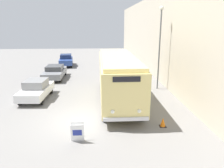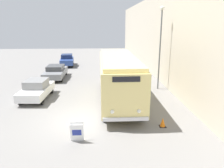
{
  "view_description": "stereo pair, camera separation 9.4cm",
  "coord_description": "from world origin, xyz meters",
  "px_view_note": "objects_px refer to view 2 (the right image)",
  "views": [
    {
      "loc": [
        1.14,
        -12.03,
        5.59
      ],
      "look_at": [
        1.96,
        1.12,
        1.95
      ],
      "focal_mm": 35.0,
      "sensor_mm": 36.0,
      "label": 1
    },
    {
      "loc": [
        1.23,
        -12.04,
        5.59
      ],
      "look_at": [
        1.96,
        1.12,
        1.95
      ],
      "focal_mm": 35.0,
      "sensor_mm": 36.0,
      "label": 2
    }
  ],
  "objects_px": {
    "vintage_bus": "(118,76)",
    "streetlamp": "(161,38)",
    "sign_board": "(77,132)",
    "parked_car_near": "(37,89)",
    "parked_car_mid": "(56,72)",
    "traffic_cone": "(163,122)",
    "parked_car_far": "(67,60)"
  },
  "relations": [
    {
      "from": "streetlamp",
      "to": "traffic_cone",
      "type": "distance_m",
      "value": 8.7
    },
    {
      "from": "vintage_bus",
      "to": "parked_car_near",
      "type": "distance_m",
      "value": 6.41
    },
    {
      "from": "parked_car_near",
      "to": "parked_car_mid",
      "type": "relative_size",
      "value": 0.9
    },
    {
      "from": "sign_board",
      "to": "streetlamp",
      "type": "xyz_separation_m",
      "value": [
        6.3,
        8.7,
        4.03
      ]
    },
    {
      "from": "parked_car_near",
      "to": "traffic_cone",
      "type": "distance_m",
      "value": 9.94
    },
    {
      "from": "vintage_bus",
      "to": "parked_car_near",
      "type": "xyz_separation_m",
      "value": [
        -6.25,
        0.83,
        -1.17
      ]
    },
    {
      "from": "streetlamp",
      "to": "parked_car_far",
      "type": "xyz_separation_m",
      "value": [
        -9.66,
        11.6,
        -3.69
      ]
    },
    {
      "from": "streetlamp",
      "to": "parked_car_mid",
      "type": "bearing_deg",
      "value": 155.77
    },
    {
      "from": "parked_car_mid",
      "to": "traffic_cone",
      "type": "distance_m",
      "value": 14.41
    },
    {
      "from": "vintage_bus",
      "to": "parked_car_near",
      "type": "height_order",
      "value": "vintage_bus"
    },
    {
      "from": "vintage_bus",
      "to": "parked_car_mid",
      "type": "xyz_separation_m",
      "value": [
        -6.05,
        7.35,
        -1.2
      ]
    },
    {
      "from": "vintage_bus",
      "to": "streetlamp",
      "type": "relative_size",
      "value": 1.38
    },
    {
      "from": "vintage_bus",
      "to": "parked_car_mid",
      "type": "relative_size",
      "value": 2.12
    },
    {
      "from": "streetlamp",
      "to": "parked_car_near",
      "type": "bearing_deg",
      "value": -168.24
    },
    {
      "from": "parked_car_far",
      "to": "sign_board",
      "type": "bearing_deg",
      "value": -86.26
    },
    {
      "from": "sign_board",
      "to": "parked_car_near",
      "type": "height_order",
      "value": "parked_car_near"
    },
    {
      "from": "parked_car_near",
      "to": "streetlamp",
      "type": "bearing_deg",
      "value": 15.19
    },
    {
      "from": "vintage_bus",
      "to": "parked_car_mid",
      "type": "distance_m",
      "value": 9.59
    },
    {
      "from": "parked_car_mid",
      "to": "traffic_cone",
      "type": "xyz_separation_m",
      "value": [
        8.19,
        -11.84,
        -0.45
      ]
    },
    {
      "from": "parked_car_near",
      "to": "sign_board",
      "type": "bearing_deg",
      "value": -57.08
    },
    {
      "from": "parked_car_mid",
      "to": "parked_car_far",
      "type": "relative_size",
      "value": 1.1
    },
    {
      "from": "sign_board",
      "to": "streetlamp",
      "type": "bearing_deg",
      "value": 54.11
    },
    {
      "from": "traffic_cone",
      "to": "sign_board",
      "type": "bearing_deg",
      "value": -164.58
    },
    {
      "from": "vintage_bus",
      "to": "traffic_cone",
      "type": "height_order",
      "value": "vintage_bus"
    },
    {
      "from": "vintage_bus",
      "to": "streetlamp",
      "type": "xyz_separation_m",
      "value": [
        3.79,
        2.92,
        2.58
      ]
    },
    {
      "from": "sign_board",
      "to": "parked_car_far",
      "type": "bearing_deg",
      "value": 99.41
    },
    {
      "from": "traffic_cone",
      "to": "vintage_bus",
      "type": "bearing_deg",
      "value": 115.4
    },
    {
      "from": "parked_car_near",
      "to": "parked_car_mid",
      "type": "xyz_separation_m",
      "value": [
        0.19,
        6.52,
        -0.03
      ]
    },
    {
      "from": "parked_car_mid",
      "to": "parked_car_far",
      "type": "xyz_separation_m",
      "value": [
        0.18,
        7.18,
        0.1
      ]
    },
    {
      "from": "parked_car_near",
      "to": "parked_car_mid",
      "type": "height_order",
      "value": "parked_car_near"
    },
    {
      "from": "vintage_bus",
      "to": "parked_car_mid",
      "type": "bearing_deg",
      "value": 129.48
    },
    {
      "from": "parked_car_near",
      "to": "parked_car_far",
      "type": "xyz_separation_m",
      "value": [
        0.38,
        13.69,
        0.06
      ]
    }
  ]
}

